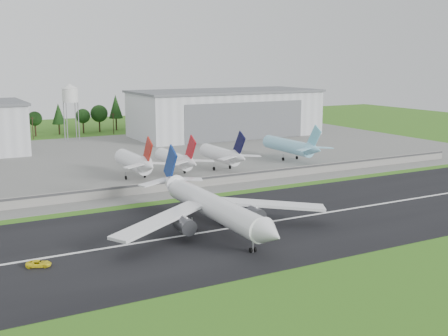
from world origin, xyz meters
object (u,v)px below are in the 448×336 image
parked_jet_red_a (136,162)px  ground_vehicle (39,264)px  parked_jet_navy (224,155)px  main_airliner (215,212)px  parked_jet_red_b (177,160)px  parked_jet_skyblue (292,146)px

parked_jet_red_a → ground_vehicle: bearing=-123.1°
ground_vehicle → parked_jet_navy: 108.34m
main_airliner → parked_jet_red_a: 67.14m
parked_jet_red_b → parked_jet_skyblue: size_ratio=0.84×
parked_jet_skyblue → parked_jet_navy: bearing=-171.9°
parked_jet_navy → parked_jet_skyblue: (35.14, 5.02, 0.06)m
parked_jet_red_a → parked_jet_red_b: parked_jet_red_a is taller
parked_jet_red_a → parked_jet_navy: (34.86, -0.03, -0.20)m
main_airliner → parked_jet_red_a: main_airliner is taller
main_airliner → parked_jet_red_b: bearing=-105.5°
parked_jet_red_a → parked_jet_skyblue: (70.00, 4.99, -0.15)m
main_airliner → parked_jet_navy: bearing=-119.3°
parked_jet_red_b → parked_jet_navy: parked_jet_navy is taller
main_airliner → parked_jet_red_a: size_ratio=1.89×
main_airliner → parked_jet_navy: main_airliner is taller
parked_jet_red_a → parked_jet_skyblue: size_ratio=0.84×
main_airliner → parked_jet_red_b: 69.73m
parked_jet_red_b → parked_jet_navy: bearing=0.1°
parked_jet_skyblue → parked_jet_red_b: bearing=-174.7°
main_airliner → parked_jet_red_b: size_ratio=1.89×
main_airliner → ground_vehicle: size_ratio=11.82×
parked_jet_navy → parked_jet_red_a: bearing=179.9°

